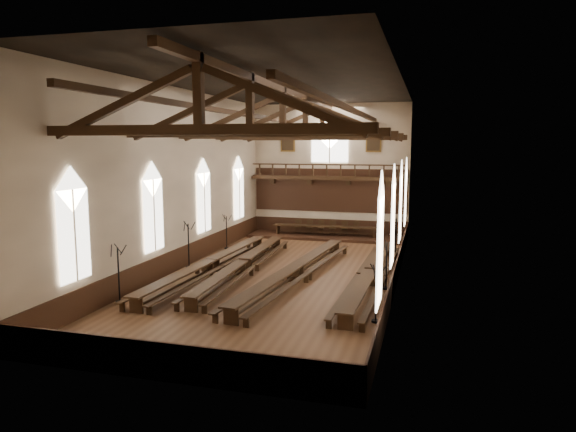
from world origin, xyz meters
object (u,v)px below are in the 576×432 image
(candelabrum_left_near, at_px, (119,285))
(candelabrum_left_mid, at_px, (189,254))
(refectory_row_d, at_px, (371,272))
(candelabrum_left_far, at_px, (227,238))
(refectory_row_a, at_px, (211,263))
(candelabrum_right_near, at_px, (376,305))
(refectory_row_b, at_px, (243,263))
(high_table, at_px, (325,227))
(candelabrum_right_far, at_px, (395,246))
(refectory_row_c, at_px, (296,269))
(candelabrum_right_mid, at_px, (386,274))
(dais, at_px, (325,237))

(candelabrum_left_near, relative_size, candelabrum_left_mid, 0.99)
(refectory_row_d, bearing_deg, candelabrum_left_far, 149.21)
(refectory_row_a, relative_size, candelabrum_right_near, 6.33)
(refectory_row_b, relative_size, candelabrum_left_mid, 5.39)
(candelabrum_left_mid, distance_m, candelabrum_right_near, 12.74)
(refectory_row_a, relative_size, refectory_row_d, 1.02)
(refectory_row_a, xyz_separation_m, candelabrum_left_mid, (-1.72, 0.79, 0.24))
(high_table, distance_m, candelabrum_right_far, 8.18)
(refectory_row_c, height_order, candelabrum_right_mid, candelabrum_right_mid)
(refectory_row_d, xyz_separation_m, candelabrum_left_mid, (-10.29, 0.52, 0.26))
(candelabrum_left_near, xyz_separation_m, candelabrum_left_far, (0.00, 12.37, -0.10))
(refectory_row_c, bearing_deg, dais, 94.53)
(candelabrum_right_mid, bearing_deg, candelabrum_left_far, 147.58)
(candelabrum_right_near, distance_m, candelabrum_right_far, 11.60)
(refectory_row_b, distance_m, candelabrum_left_far, 6.73)
(refectory_row_b, height_order, candelabrum_right_mid, candelabrum_right_mid)
(refectory_row_d, distance_m, candelabrum_right_far, 5.93)
(refectory_row_d, distance_m, candelabrum_right_mid, 1.24)
(refectory_row_a, bearing_deg, candelabrum_right_far, 33.15)
(refectory_row_c, bearing_deg, refectory_row_b, 166.70)
(refectory_row_a, relative_size, candelabrum_left_far, 6.36)
(refectory_row_a, distance_m, candelabrum_left_mid, 1.90)
(candelabrum_left_mid, bearing_deg, candelabrum_left_near, -90.00)
(refectory_row_a, height_order, candelabrum_left_mid, candelabrum_left_mid)
(refectory_row_c, distance_m, candelabrum_right_mid, 4.61)
(refectory_row_a, xyz_separation_m, refectory_row_c, (4.80, -0.19, 0.02))
(refectory_row_a, xyz_separation_m, dais, (3.82, 12.12, -0.47))
(refectory_row_b, height_order, candelabrum_right_far, candelabrum_right_far)
(refectory_row_c, xyz_separation_m, candelabrum_right_near, (4.58, -5.27, 0.12))
(refectory_row_d, relative_size, dais, 1.28)
(dais, bearing_deg, candelabrum_right_far, -47.15)
(candelabrum_right_near, relative_size, candelabrum_right_mid, 0.95)
(refectory_row_a, relative_size, candelabrum_left_mid, 5.52)
(candelabrum_right_near, height_order, candelabrum_right_mid, candelabrum_right_mid)
(dais, xyz_separation_m, candelabrum_right_far, (5.56, -5.99, 0.71))
(refectory_row_c, bearing_deg, refectory_row_a, 177.67)
(candelabrum_left_far, bearing_deg, refectory_row_b, -60.17)
(candelabrum_left_mid, relative_size, candelabrum_left_far, 1.15)
(candelabrum_right_mid, bearing_deg, refectory_row_d, 131.42)
(candelabrum_right_far, bearing_deg, high_table, 132.85)
(refectory_row_d, bearing_deg, candelabrum_right_near, -81.95)
(refectory_row_b, distance_m, high_table, 11.78)
(dais, bearing_deg, candelabrum_right_near, -72.46)
(candelabrum_right_near, relative_size, candelabrum_right_far, 0.88)
(candelabrum_left_near, xyz_separation_m, candelabrum_right_near, (11.10, 0.51, -0.10))
(high_table, height_order, candelabrum_left_mid, candelabrum_left_mid)
(candelabrum_left_near, bearing_deg, refectory_row_c, 41.60)
(refectory_row_c, bearing_deg, candelabrum_left_far, 134.68)
(high_table, relative_size, candelabrum_left_mid, 2.93)
(refectory_row_c, bearing_deg, refectory_row_d, 6.93)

